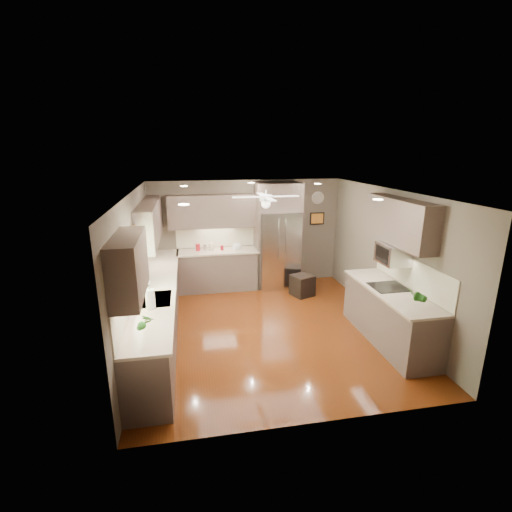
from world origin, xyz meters
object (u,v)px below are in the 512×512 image
object	(u,v)px
canister_c	(211,247)
potted_plant_left	(146,322)
soap_bottle	(147,281)
stool	(302,285)
canister_d	(222,248)
microwave	(393,254)
potted_plant_right	(416,295)
refrigerator	(278,238)
paper_towel	(150,300)
canister_a	(198,247)
bowl	(237,248)
canister_b	(205,247)

from	to	relation	value
canister_c	potted_plant_left	distance (m)	4.03
soap_bottle	stool	xyz separation A→B (m)	(3.18, 1.36, -0.80)
canister_d	potted_plant_left	world-z (taller)	potted_plant_left
canister_c	microwave	world-z (taller)	microwave
potted_plant_right	refrigerator	distance (m)	3.83
canister_c	paper_towel	distance (m)	3.27
stool	canister_a	bearing A→B (deg)	160.44
canister_a	paper_towel	world-z (taller)	paper_towel
soap_bottle	microwave	bearing A→B (deg)	-8.76
potted_plant_left	paper_towel	distance (m)	0.80
soap_bottle	canister_c	bearing A→B (deg)	60.16
canister_c	stool	xyz separation A→B (m)	(1.96, -0.77, -0.79)
canister_d	bowl	world-z (taller)	canister_d
refrigerator	paper_towel	distance (m)	4.03
soap_bottle	microwave	distance (m)	4.18
canister_c	canister_d	distance (m)	0.25
canister_a	bowl	world-z (taller)	canister_a
canister_c	refrigerator	xyz separation A→B (m)	(1.56, -0.05, 0.16)
stool	paper_towel	bearing A→B (deg)	-142.79
canister_d	microwave	bearing A→B (deg)	-45.90
canister_a	canister_d	size ratio (longest dim) A/B	1.45
canister_a	refrigerator	bearing A→B (deg)	-2.71
canister_b	paper_towel	distance (m)	3.27
canister_a	microwave	world-z (taller)	microwave
refrigerator	potted_plant_right	bearing A→B (deg)	-71.76
stool	paper_towel	xyz separation A→B (m)	(-3.05, -2.31, 0.84)
canister_c	canister_b	bearing A→B (deg)	160.98
canister_a	canister_b	xyz separation A→B (m)	(0.16, 0.01, -0.01)
soap_bottle	bowl	xyz separation A→B (m)	(1.81, 2.12, -0.07)
microwave	potted_plant_right	bearing A→B (deg)	-97.80
canister_b	canister_d	bearing A→B (deg)	-11.60
canister_a	canister_c	xyz separation A→B (m)	(0.30, -0.04, 0.01)
potted_plant_right	canister_c	bearing A→B (deg)	126.81
canister_c	paper_towel	xyz separation A→B (m)	(-1.09, -3.08, 0.05)
potted_plant_left	stool	xyz separation A→B (m)	(3.03, 3.11, -0.87)
bowl	paper_towel	size ratio (longest dim) A/B	0.70
canister_d	canister_a	bearing A→B (deg)	173.12
bowl	paper_towel	world-z (taller)	paper_towel
canister_c	potted_plant_right	world-z (taller)	potted_plant_right
stool	canister_b	bearing A→B (deg)	158.76
canister_a	potted_plant_right	distance (m)	4.82
canister_a	potted_plant_left	world-z (taller)	potted_plant_left
canister_b	paper_towel	size ratio (longest dim) A/B	0.37
canister_a	canister_c	distance (m)	0.30
canister_c	stool	distance (m)	2.25
bowl	microwave	bearing A→B (deg)	-50.16
potted_plant_left	potted_plant_right	size ratio (longest dim) A/B	1.01
microwave	potted_plant_left	bearing A→B (deg)	-164.25
microwave	refrigerator	bearing A→B (deg)	116.09
canister_b	microwave	xyz separation A→B (m)	(3.03, -2.81, 0.47)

